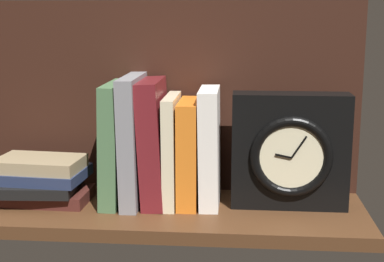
{
  "coord_description": "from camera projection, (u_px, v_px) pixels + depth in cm",
  "views": [
    {
      "loc": [
        14.01,
        -103.79,
        37.11
      ],
      "look_at": [
        4.72,
        3.1,
        14.51
      ],
      "focal_mm": 52.96,
      "sensor_mm": 36.0,
      "label": 1
    }
  ],
  "objects": [
    {
      "name": "book_maroon_dawkins",
      "position": [
        154.0,
        142.0,
        1.11
      ],
      "size": [
        5.32,
        14.84,
        24.51
      ],
      "primitive_type": "cube",
      "rotation": [
        0.0,
        -0.05,
        0.0
      ],
      "color": "maroon",
      "rests_on": "ground_plane"
    },
    {
      "name": "back_panel",
      "position": [
        173.0,
        97.0,
        1.18
      ],
      "size": [
        76.85,
        1.2,
        39.43
      ],
      "primitive_type": "cube",
      "color": "black",
      "rests_on": "ground_plane"
    },
    {
      "name": "ground_plane",
      "position": [
        167.0,
        213.0,
        1.1
      ],
      "size": [
        76.85,
        25.57,
        2.5
      ],
      "primitive_type": "cube",
      "color": "#4C2D19"
    },
    {
      "name": "book_gray_chess",
      "position": [
        134.0,
        140.0,
        1.11
      ],
      "size": [
        3.62,
        16.96,
        25.1
      ],
      "primitive_type": "cube",
      "rotation": [
        0.0,
        -0.01,
        0.0
      ],
      "color": "gray",
      "rests_on": "ground_plane"
    },
    {
      "name": "framed_clock",
      "position": [
        290.0,
        152.0,
        1.08
      ],
      "size": [
        22.17,
        7.67,
        22.17
      ],
      "color": "black",
      "rests_on": "ground_plane"
    },
    {
      "name": "book_white_catcher",
      "position": [
        210.0,
        147.0,
        1.1
      ],
      "size": [
        4.05,
        13.38,
        22.82
      ],
      "primitive_type": "cube",
      "rotation": [
        0.0,
        -0.02,
        0.0
      ],
      "color": "silver",
      "rests_on": "ground_plane"
    },
    {
      "name": "book_cream_twain",
      "position": [
        172.0,
        150.0,
        1.11
      ],
      "size": [
        2.44,
        14.34,
        21.33
      ],
      "primitive_type": "cube",
      "rotation": [
        0.0,
        -0.01,
        0.0
      ],
      "color": "beige",
      "rests_on": "ground_plane"
    },
    {
      "name": "book_green_romantic",
      "position": [
        115.0,
        143.0,
        1.11
      ],
      "size": [
        4.02,
        15.86,
        23.74
      ],
      "primitive_type": "cube",
      "rotation": [
        0.0,
        0.03,
        0.0
      ],
      "color": "#476B44",
      "rests_on": "ground_plane"
    },
    {
      "name": "book_stack_side",
      "position": [
        42.0,
        180.0,
        1.12
      ],
      "size": [
        18.99,
        14.46,
        9.07
      ],
      "color": "#471E19",
      "rests_on": "ground_plane"
    },
    {
      "name": "book_orange_pandolfini",
      "position": [
        189.0,
        152.0,
        1.11
      ],
      "size": [
        3.83,
        13.69,
        20.4
      ],
      "primitive_type": "cube",
      "rotation": [
        0.0,
        -0.0,
        0.0
      ],
      "color": "orange",
      "rests_on": "ground_plane"
    }
  ]
}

